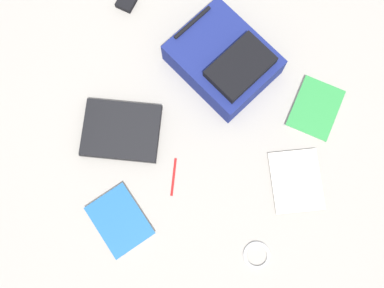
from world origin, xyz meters
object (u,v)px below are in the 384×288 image
object	(u,v)px
book_red	(315,109)
cable_coil	(257,255)
backpack	(224,61)
laptop	(121,130)
book_blue	(120,221)
pen_black	(174,177)
earbud_pouch	(126,2)
book_manual	(296,181)

from	to	relation	value
book_red	cable_coil	bearing A→B (deg)	-101.02
backpack	laptop	world-z (taller)	backpack
book_blue	book_red	size ratio (longest dim) A/B	1.12
laptop	pen_black	xyz separation A→B (m)	(0.25, -0.13, -0.01)
earbud_pouch	cable_coil	bearing A→B (deg)	-50.64
laptop	book_red	world-z (taller)	laptop
book_red	cable_coil	distance (m)	0.63
pen_black	backpack	bearing A→B (deg)	78.97
backpack	book_blue	size ratio (longest dim) A/B	1.70
book_manual	book_red	bearing A→B (deg)	85.49
backpack	book_red	distance (m)	0.41
book_red	pen_black	distance (m)	0.63
book_manual	cable_coil	xyz separation A→B (m)	(-0.10, -0.31, -0.00)
laptop	pen_black	world-z (taller)	laptop
book_blue	cable_coil	xyz separation A→B (m)	(0.54, -0.01, -0.01)
laptop	book_red	distance (m)	0.78
laptop	book_red	xyz separation A→B (m)	(0.74, 0.26, -0.01)
book_blue	pen_black	size ratio (longest dim) A/B	1.96
backpack	pen_black	xyz separation A→B (m)	(-0.10, -0.49, -0.06)
laptop	cable_coil	distance (m)	0.71
laptop	earbud_pouch	distance (m)	0.56
backpack	earbud_pouch	bearing A→B (deg)	157.65
backpack	laptop	xyz separation A→B (m)	(-0.34, -0.36, -0.05)
book_blue	laptop	bearing A→B (deg)	103.67
book_manual	pen_black	distance (m)	0.48
book_manual	pen_black	bearing A→B (deg)	-169.24
book_blue	cable_coil	distance (m)	0.54
book_blue	book_manual	xyz separation A→B (m)	(0.63, 0.30, -0.01)
backpack	book_blue	bearing A→B (deg)	-110.11
pen_black	book_red	bearing A→B (deg)	38.63
laptop	pen_black	distance (m)	0.28
backpack	book_red	xyz separation A→B (m)	(0.40, -0.10, -0.06)
backpack	book_manual	xyz separation A→B (m)	(0.37, -0.40, -0.06)
cable_coil	pen_black	xyz separation A→B (m)	(-0.37, 0.22, -0.00)
earbud_pouch	book_blue	bearing A→B (deg)	-77.08
pen_black	laptop	bearing A→B (deg)	151.38
pen_black	earbud_pouch	world-z (taller)	earbud_pouch
book_red	earbud_pouch	bearing A→B (deg)	161.58
laptop	cable_coil	world-z (taller)	laptop
laptop	book_blue	bearing A→B (deg)	-76.33
book_manual	book_red	xyz separation A→B (m)	(0.02, 0.31, 0.00)
backpack	book_blue	world-z (taller)	backpack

